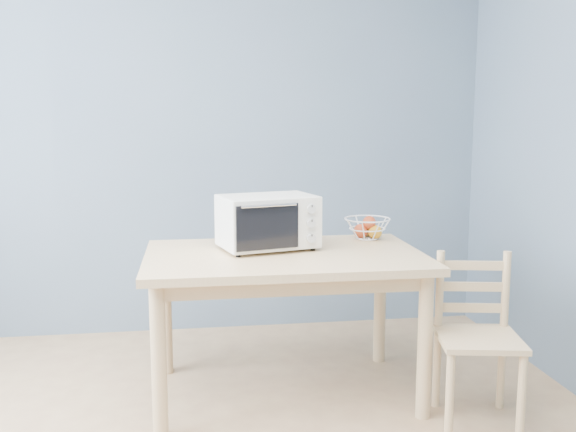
{
  "coord_description": "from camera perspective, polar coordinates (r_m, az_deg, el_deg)",
  "views": [
    {
      "loc": [
        0.05,
        -2.03,
        1.43
      ],
      "look_at": [
        0.53,
        1.19,
        0.93
      ],
      "focal_mm": 40.0,
      "sensor_mm": 36.0,
      "label": 1
    }
  ],
  "objects": [
    {
      "name": "dining_chair",
      "position": [
        3.21,
        16.43,
        -10.51
      ],
      "size": [
        0.43,
        0.43,
        0.79
      ],
      "rotation": [
        0.0,
        0.0,
        -0.19
      ],
      "color": "#DABC82",
      "rests_on": "ground"
    },
    {
      "name": "dining_table",
      "position": [
        3.28,
        -0.32,
        -5.04
      ],
      "size": [
        1.4,
        0.9,
        0.75
      ],
      "color": "#DABC82",
      "rests_on": "ground"
    },
    {
      "name": "room",
      "position": [
        2.03,
        -10.01,
        4.94
      ],
      "size": [
        4.01,
        4.51,
        2.61
      ],
      "color": "tan",
      "rests_on": "ground"
    },
    {
      "name": "toaster_oven",
      "position": [
        3.32,
        -2.12,
        -0.47
      ],
      "size": [
        0.54,
        0.45,
        0.28
      ],
      "rotation": [
        0.0,
        0.0,
        0.25
      ],
      "color": "white",
      "rests_on": "dining_table"
    },
    {
      "name": "fruit_basket",
      "position": [
        3.64,
        7.07,
        -1.02
      ],
      "size": [
        0.32,
        0.32,
        0.13
      ],
      "rotation": [
        0.0,
        0.0,
        0.29
      ],
      "color": "white",
      "rests_on": "dining_table"
    }
  ]
}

